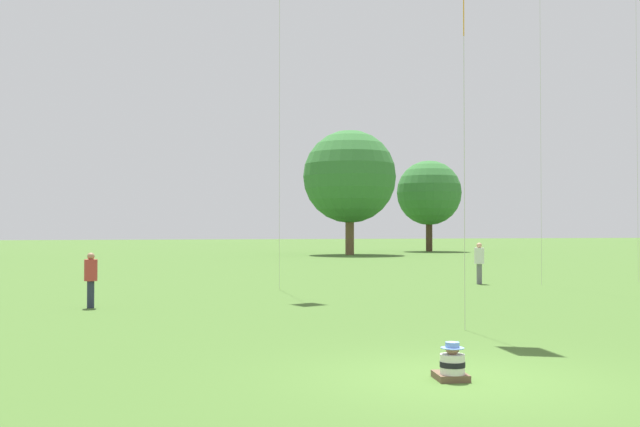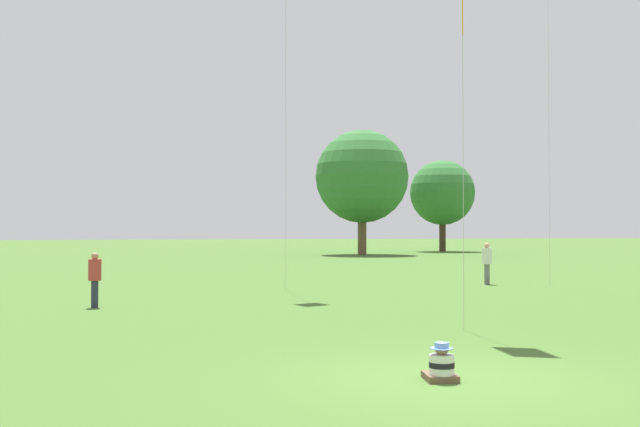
# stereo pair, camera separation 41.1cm
# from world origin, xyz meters

# --- Properties ---
(ground_plane) EXTENTS (300.00, 300.00, 0.00)m
(ground_plane) POSITION_xyz_m (0.00, 0.00, 0.00)
(ground_plane) COLOR #426628
(seated_toddler) EXTENTS (0.53, 0.62, 0.57)m
(seated_toddler) POSITION_xyz_m (-0.11, -0.10, 0.22)
(seated_toddler) COLOR brown
(seated_toddler) RESTS_ON ground
(person_standing_1) EXTENTS (0.54, 0.54, 1.65)m
(person_standing_1) POSITION_xyz_m (9.38, 17.03, 0.98)
(person_standing_1) COLOR slate
(person_standing_1) RESTS_ON ground
(person_standing_3) EXTENTS (0.51, 0.51, 1.54)m
(person_standing_3) POSITION_xyz_m (-5.39, 11.76, 0.91)
(person_standing_3) COLOR #282D42
(person_standing_3) RESTS_ON ground
(distant_tree_1) EXTENTS (6.36, 6.36, 8.96)m
(distant_tree_1) POSITION_xyz_m (25.44, 57.79, 5.75)
(distant_tree_1) COLOR #473323
(distant_tree_1) RESTS_ON ground
(distant_tree_2) EXTENTS (7.99, 7.99, 10.71)m
(distant_tree_2) POSITION_xyz_m (14.98, 50.92, 6.70)
(distant_tree_2) COLOR brown
(distant_tree_2) RESTS_ON ground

